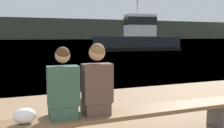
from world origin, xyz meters
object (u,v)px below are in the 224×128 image
(bench_main, at_px, (68,124))
(tugboat_red, at_px, (137,39))
(shopping_bag, at_px, (25,116))
(person_left, at_px, (63,89))
(person_right, at_px, (97,83))

(bench_main, distance_m, tugboat_red, 24.62)
(shopping_bag, bearing_deg, person_left, 3.75)
(bench_main, xyz_separation_m, shopping_bag, (-0.56, -0.02, 0.19))
(bench_main, distance_m, person_left, 0.50)
(tugboat_red, bearing_deg, person_left, 159.44)
(person_left, height_order, tugboat_red, tugboat_red)
(bench_main, bearing_deg, tugboat_red, 61.32)
(bench_main, relative_size, shopping_bag, 20.29)
(person_right, height_order, shopping_bag, person_right)
(shopping_bag, distance_m, tugboat_red, 24.91)
(person_left, bearing_deg, bench_main, -8.33)
(bench_main, distance_m, shopping_bag, 0.59)
(person_left, height_order, shopping_bag, person_left)
(person_right, bearing_deg, tugboat_red, 62.16)
(bench_main, height_order, shopping_bag, shopping_bag)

